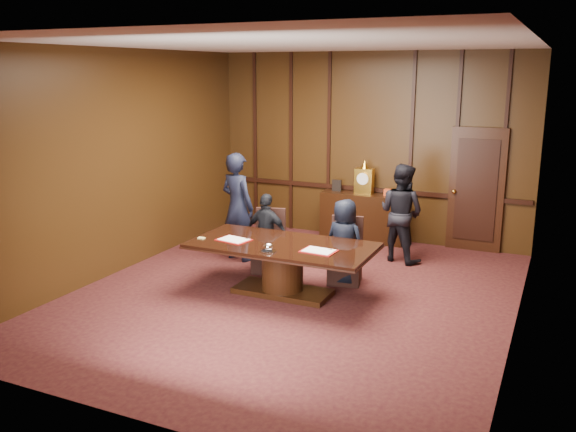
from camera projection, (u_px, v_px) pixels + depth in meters
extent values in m
plane|color=black|center=(292.00, 296.00, 8.75)|extent=(7.00, 7.00, 0.00)
plane|color=silver|center=(293.00, 43.00, 7.93)|extent=(7.00, 7.00, 0.00)
cube|color=black|center=(369.00, 147.00, 11.43)|extent=(6.00, 0.04, 3.50)
cube|color=black|center=(126.00, 239.00, 5.25)|extent=(6.00, 0.04, 3.50)
cube|color=black|center=(119.00, 162.00, 9.56)|extent=(0.04, 7.00, 3.50)
cube|color=black|center=(526.00, 194.00, 7.12)|extent=(0.04, 7.00, 3.50)
cube|color=black|center=(367.00, 189.00, 11.59)|extent=(5.90, 0.05, 0.08)
cube|color=black|center=(476.00, 190.00, 10.74)|extent=(0.95, 0.06, 2.20)
sphere|color=gold|center=(454.00, 192.00, 10.84)|extent=(0.08, 0.08, 0.08)
cube|color=black|center=(363.00, 217.00, 11.52)|extent=(1.60, 0.45, 0.90)
cube|color=black|center=(328.00, 234.00, 11.91)|extent=(0.12, 0.40, 0.06)
cube|color=black|center=(398.00, 243.00, 11.34)|extent=(0.12, 0.40, 0.06)
cube|color=gold|center=(364.00, 181.00, 11.36)|extent=(0.34, 0.18, 0.48)
cylinder|color=white|center=(363.00, 179.00, 11.26)|extent=(0.22, 0.03, 0.22)
cone|color=gold|center=(365.00, 164.00, 11.29)|extent=(0.14, 0.14, 0.16)
cube|color=black|center=(337.00, 185.00, 11.63)|extent=(0.18, 0.04, 0.22)
cube|color=#DB4319|center=(390.00, 193.00, 11.22)|extent=(0.22, 0.12, 0.12)
cube|color=black|center=(283.00, 291.00, 8.83)|extent=(1.40, 0.60, 0.08)
cylinder|color=black|center=(282.00, 268.00, 8.75)|extent=(0.60, 0.60, 0.62)
cube|color=black|center=(282.00, 247.00, 8.67)|extent=(2.62, 1.32, 0.02)
cube|color=black|center=(282.00, 246.00, 8.67)|extent=(2.60, 1.30, 0.06)
cube|color=maroon|center=(234.00, 240.00, 8.82)|extent=(0.51, 0.41, 0.01)
cube|color=white|center=(234.00, 239.00, 8.82)|extent=(0.44, 0.35, 0.01)
cube|color=maroon|center=(319.00, 251.00, 8.28)|extent=(0.48, 0.36, 0.01)
cube|color=white|center=(319.00, 250.00, 8.28)|extent=(0.42, 0.31, 0.01)
cube|color=white|center=(268.00, 251.00, 8.26)|extent=(0.20, 0.14, 0.01)
ellipsoid|color=white|center=(268.00, 247.00, 8.25)|extent=(0.13, 0.13, 0.10)
cube|color=#E5C870|center=(201.00, 238.00, 8.91)|extent=(0.10, 0.07, 0.01)
cube|color=black|center=(269.00, 257.00, 9.80)|extent=(0.58, 0.58, 0.46)
cube|color=black|center=(271.00, 224.00, 9.88)|extent=(0.48, 0.18, 0.55)
cylinder|color=black|center=(252.00, 266.00, 9.73)|extent=(0.04, 0.04, 0.23)
cylinder|color=black|center=(285.00, 262.00, 9.92)|extent=(0.04, 0.04, 0.23)
cube|color=black|center=(345.00, 268.00, 9.27)|extent=(0.57, 0.57, 0.46)
cube|color=black|center=(347.00, 233.00, 9.35)|extent=(0.48, 0.16, 0.55)
cylinder|color=black|center=(328.00, 277.00, 9.20)|extent=(0.04, 0.04, 0.23)
cylinder|color=black|center=(361.00, 273.00, 9.39)|extent=(0.04, 0.04, 0.23)
imported|color=black|center=(267.00, 233.00, 9.66)|extent=(0.77, 0.37, 1.28)
imported|color=black|center=(344.00, 242.00, 9.13)|extent=(0.71, 0.53, 1.31)
imported|color=black|center=(238.00, 207.00, 10.25)|extent=(0.77, 0.61, 1.84)
imported|color=black|center=(401.00, 213.00, 10.21)|extent=(0.97, 0.86, 1.66)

